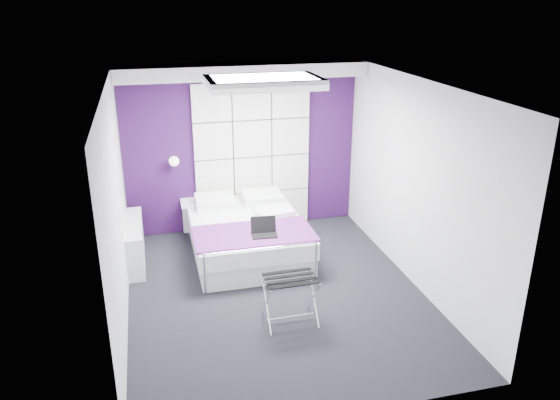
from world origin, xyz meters
name	(u,v)px	position (x,y,z in m)	size (l,w,h in m)	color
floor	(276,293)	(0.00, 0.00, 0.00)	(4.40, 4.40, 0.00)	black
ceiling	(275,85)	(0.00, 0.00, 2.60)	(4.40, 4.40, 0.00)	white
wall_back	(242,148)	(0.00, 2.20, 1.30)	(3.60, 3.60, 0.00)	silver
wall_left	(116,211)	(-1.80, 0.00, 1.30)	(4.40, 4.40, 0.00)	silver
wall_right	(416,184)	(1.80, 0.00, 1.30)	(4.40, 4.40, 0.00)	silver
accent_wall	(242,148)	(0.00, 2.19, 1.30)	(3.58, 0.02, 2.58)	#2E0E3E
soffit	(243,71)	(0.00, 1.95, 2.50)	(3.58, 0.50, 0.20)	silver
headboard	(252,157)	(0.15, 2.14, 1.17)	(1.80, 0.08, 2.30)	silver
skylight	(263,81)	(0.00, 0.60, 2.55)	(1.36, 0.86, 0.12)	white
wall_lamp	(174,160)	(-1.05, 2.06, 1.22)	(0.15, 0.15, 0.15)	white
radiator	(135,243)	(-1.69, 1.30, 0.30)	(0.22, 1.20, 0.60)	silver
bed	(247,236)	(-0.14, 1.17, 0.29)	(1.60, 1.93, 0.68)	silver
nightstand	(196,202)	(-0.77, 2.02, 0.55)	(0.45, 0.35, 0.05)	silver
luggage_rack	(290,300)	(0.01, -0.64, 0.28)	(0.58, 0.42, 0.57)	silver
laptop	(263,230)	(-0.02, 0.62, 0.60)	(0.33, 0.24, 0.24)	black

